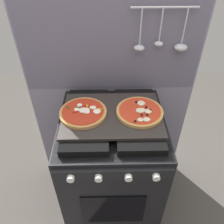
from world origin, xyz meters
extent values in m
plane|color=#4C4742|center=(0.00, 0.00, 0.00)|extent=(4.00, 4.00, 0.00)
cube|color=gray|center=(0.00, 0.34, 0.78)|extent=(1.10, 0.03, 1.55)
cube|color=slate|center=(0.00, 0.32, 1.15)|extent=(1.08, 0.00, 0.56)
cylinder|color=silver|center=(0.28, 0.29, 1.38)|extent=(0.36, 0.01, 0.01)
cylinder|color=silver|center=(0.16, 0.29, 1.28)|extent=(0.01, 0.01, 0.20)
ellipsoid|color=silver|center=(0.16, 0.29, 1.16)|extent=(0.06, 0.05, 0.03)
cylinder|color=silver|center=(0.27, 0.29, 1.29)|extent=(0.01, 0.01, 0.18)
ellipsoid|color=silver|center=(0.27, 0.29, 1.19)|extent=(0.05, 0.04, 0.03)
cylinder|color=silver|center=(0.40, 0.29, 1.28)|extent=(0.01, 0.01, 0.19)
ellipsoid|color=silver|center=(0.40, 0.29, 1.16)|extent=(0.08, 0.06, 0.04)
cube|color=black|center=(0.00, 0.00, 0.43)|extent=(0.60, 0.60, 0.86)
cube|color=black|center=(0.00, 0.00, 0.85)|extent=(0.59, 0.59, 0.01)
cube|color=black|center=(-0.14, 0.00, 0.88)|extent=(0.24, 0.51, 0.04)
cube|color=black|center=(0.14, 0.00, 0.88)|extent=(0.24, 0.51, 0.04)
cube|color=black|center=(0.00, -0.31, 0.80)|extent=(0.58, 0.02, 0.07)
cylinder|color=silver|center=(-0.20, -0.33, 0.80)|extent=(0.04, 0.02, 0.04)
cylinder|color=silver|center=(-0.07, -0.33, 0.80)|extent=(0.04, 0.02, 0.04)
cylinder|color=silver|center=(0.07, -0.33, 0.80)|extent=(0.04, 0.02, 0.04)
cylinder|color=silver|center=(0.20, -0.33, 0.80)|extent=(0.04, 0.02, 0.04)
cube|color=black|center=(0.00, -0.30, 0.45)|extent=(0.36, 0.01, 0.28)
cube|color=#2D2826|center=(0.00, 0.00, 0.91)|extent=(0.54, 0.38, 0.02)
cylinder|color=#C18947|center=(-0.16, 0.00, 0.93)|extent=(0.26, 0.26, 0.02)
cylinder|color=#B72D19|center=(-0.16, 0.00, 0.94)|extent=(0.22, 0.22, 0.00)
ellipsoid|color=#F4EACC|center=(-0.13, -0.02, 0.94)|extent=(0.03, 0.03, 0.01)
ellipsoid|color=#F4EACC|center=(-0.18, 0.04, 0.94)|extent=(0.03, 0.03, 0.01)
ellipsoid|color=#F4EACC|center=(-0.19, 0.01, 0.94)|extent=(0.03, 0.03, 0.01)
ellipsoid|color=#F4EACC|center=(-0.14, 0.00, 0.94)|extent=(0.05, 0.04, 0.01)
ellipsoid|color=#F4EACC|center=(-0.10, 0.02, 0.94)|extent=(0.04, 0.03, 0.01)
ellipsoid|color=#F4EACC|center=(-0.16, 0.00, 0.94)|extent=(0.04, 0.05, 0.01)
ellipsoid|color=#F4EACC|center=(-0.08, -0.01, 0.94)|extent=(0.04, 0.04, 0.01)
cube|color=gold|center=(-0.14, 0.04, 0.94)|extent=(0.01, 0.02, 0.00)
cube|color=red|center=(-0.08, 0.01, 0.94)|extent=(0.01, 0.03, 0.00)
cube|color=gold|center=(-0.06, 0.01, 0.94)|extent=(0.03, 0.02, 0.00)
cube|color=#19721E|center=(-0.24, 0.03, 0.94)|extent=(0.02, 0.02, 0.00)
cube|color=red|center=(-0.15, 0.04, 0.94)|extent=(0.02, 0.02, 0.00)
cube|color=red|center=(-0.17, 0.04, 0.94)|extent=(0.01, 0.02, 0.00)
cube|color=#19721E|center=(-0.18, 0.03, 0.94)|extent=(0.02, 0.02, 0.00)
cube|color=red|center=(-0.20, -0.01, 0.94)|extent=(0.03, 0.01, 0.00)
cube|color=red|center=(-0.12, -0.01, 0.94)|extent=(0.02, 0.01, 0.00)
cylinder|color=tan|center=(0.15, 0.00, 0.93)|extent=(0.26, 0.26, 0.02)
cylinder|color=red|center=(0.15, 0.00, 0.94)|extent=(0.22, 0.22, 0.00)
ellipsoid|color=beige|center=(0.16, -0.01, 0.94)|extent=(0.03, 0.04, 0.01)
ellipsoid|color=beige|center=(0.14, -0.08, 0.94)|extent=(0.03, 0.03, 0.01)
ellipsoid|color=beige|center=(0.16, 0.05, 0.94)|extent=(0.04, 0.05, 0.01)
ellipsoid|color=beige|center=(0.15, -0.01, 0.94)|extent=(0.05, 0.04, 0.01)
ellipsoid|color=beige|center=(0.18, -0.08, 0.94)|extent=(0.04, 0.03, 0.01)
ellipsoid|color=beige|center=(0.19, -0.02, 0.94)|extent=(0.04, 0.04, 0.01)
sphere|color=black|center=(0.14, 0.06, 0.94)|extent=(0.01, 0.01, 0.01)
sphere|color=black|center=(0.19, 0.02, 0.94)|extent=(0.01, 0.01, 0.01)
sphere|color=black|center=(0.12, -0.10, 0.94)|extent=(0.01, 0.01, 0.01)
sphere|color=black|center=(0.21, -0.01, 0.94)|extent=(0.01, 0.01, 0.01)
sphere|color=black|center=(0.15, -0.05, 0.94)|extent=(0.01, 0.01, 0.01)
sphere|color=black|center=(0.18, -0.05, 0.94)|extent=(0.01, 0.01, 0.01)
camera|label=1|loc=(-0.02, -0.96, 1.72)|focal=36.95mm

